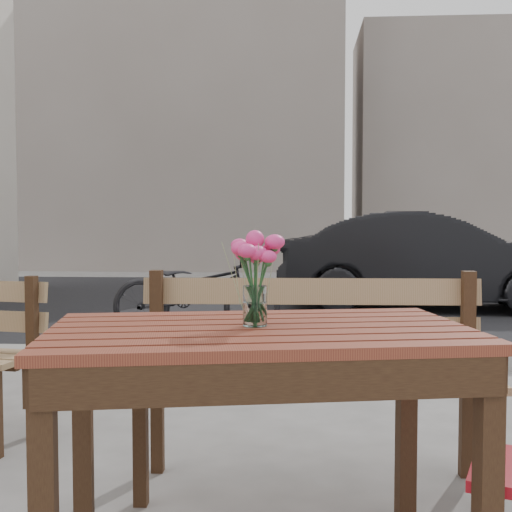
{
  "coord_description": "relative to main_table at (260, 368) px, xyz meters",
  "views": [
    {
      "loc": [
        -0.05,
        -2.06,
        1.14
      ],
      "look_at": [
        -0.18,
        0.01,
        1.03
      ],
      "focal_mm": 45.0,
      "sensor_mm": 36.0,
      "label": 1
    }
  ],
  "objects": [
    {
      "name": "main_bench",
      "position": [
        0.18,
        0.77,
        -0.1
      ],
      "size": [
        1.53,
        0.49,
        0.95
      ],
      "rotation": [
        0.0,
        0.0,
        0.02
      ],
      "color": "#93744C",
      "rests_on": "ground"
    },
    {
      "name": "bicycle",
      "position": [
        -0.9,
        4.41,
        -0.23
      ],
      "size": [
        1.74,
        0.72,
        0.89
      ],
      "primitive_type": "imported",
      "rotation": [
        0.0,
        0.0,
        1.65
      ],
      "color": "black",
      "rests_on": "ground"
    },
    {
      "name": "main_vase",
      "position": [
        -0.02,
        0.01,
        0.32
      ],
      "size": [
        0.17,
        0.17,
        0.3
      ],
      "color": "white",
      "rests_on": "main_table"
    },
    {
      "name": "street",
      "position": [
        0.16,
        5.11,
        -0.65
      ],
      "size": [
        30.0,
        8.12,
        0.12
      ],
      "color": "black",
      "rests_on": "ground"
    },
    {
      "name": "main_table",
      "position": [
        0.0,
        0.0,
        0.0
      ],
      "size": [
        1.43,
        0.99,
        0.81
      ],
      "rotation": [
        0.0,
        0.0,
        0.18
      ],
      "color": "maroon",
      "rests_on": "ground"
    },
    {
      "name": "backdrop_buildings",
      "position": [
        0.33,
        14.45,
        2.93
      ],
      "size": [
        15.5,
        4.0,
        8.0
      ],
      "color": "gray",
      "rests_on": "ground"
    },
    {
      "name": "parked_car",
      "position": [
        1.84,
        6.51,
        -0.04
      ],
      "size": [
        3.98,
        1.7,
        1.28
      ],
      "primitive_type": "imported",
      "rotation": [
        0.0,
        0.0,
        1.48
      ],
      "color": "black",
      "rests_on": "ground"
    }
  ]
}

